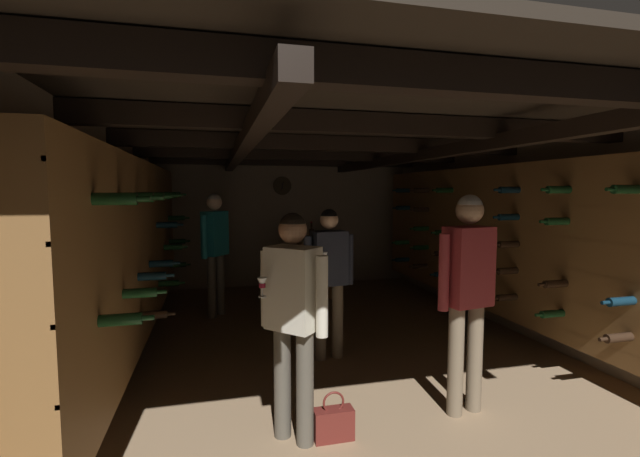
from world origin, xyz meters
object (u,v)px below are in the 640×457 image
at_px(wine_crate_stack, 315,270).
at_px(person_guest_far_left, 215,242).
at_px(person_guest_near_left, 293,306).
at_px(display_bottle, 311,235).
at_px(person_host_center, 329,270).
at_px(handbag, 333,423).
at_px(person_guest_near_right, 468,282).

xyz_separation_m(wine_crate_stack, person_guest_far_left, (-1.57, -0.67, 0.59)).
distance_m(wine_crate_stack, person_guest_near_left, 4.07).
relative_size(display_bottle, person_guest_near_left, 0.22).
bearing_deg(display_bottle, person_host_center, -98.75).
bearing_deg(person_guest_far_left, person_host_center, -58.76).
bearing_deg(person_guest_far_left, display_bottle, 23.94).
relative_size(wine_crate_stack, display_bottle, 2.57).
relative_size(wine_crate_stack, handbag, 2.59).
bearing_deg(handbag, wine_crate_stack, 78.61).
distance_m(display_bottle, person_guest_far_left, 1.66).
bearing_deg(person_host_center, handbag, -103.86).
bearing_deg(handbag, person_guest_far_left, 103.24).
distance_m(person_host_center, person_guest_near_left, 1.51).
height_order(wine_crate_stack, person_guest_near_left, person_guest_near_left).
xyz_separation_m(person_host_center, person_guest_near_right, (0.75, -1.32, 0.11)).
height_order(wine_crate_stack, display_bottle, display_bottle).
xyz_separation_m(person_host_center, person_guest_far_left, (-1.13, 1.86, 0.11)).
bearing_deg(person_guest_near_right, person_host_center, 119.61).
height_order(person_guest_far_left, person_guest_near_right, person_guest_near_right).
xyz_separation_m(wine_crate_stack, person_guest_near_right, (0.30, -3.84, 0.59)).
height_order(person_guest_far_left, handbag, person_guest_far_left).
height_order(person_host_center, person_guest_near_left, person_guest_near_left).
bearing_deg(wine_crate_stack, handbag, -101.39).
height_order(wine_crate_stack, person_host_center, person_host_center).
bearing_deg(wine_crate_stack, display_bottle, 172.74).
distance_m(display_bottle, handbag, 4.13).
height_order(wine_crate_stack, person_guest_near_right, person_guest_near_right).
bearing_deg(person_guest_far_left, handbag, -76.76).
distance_m(person_guest_near_left, person_guest_far_left, 3.27).
bearing_deg(wine_crate_stack, person_guest_near_left, -105.35).
distance_m(person_guest_near_right, handbag, 1.44).
relative_size(display_bottle, person_guest_far_left, 0.21).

